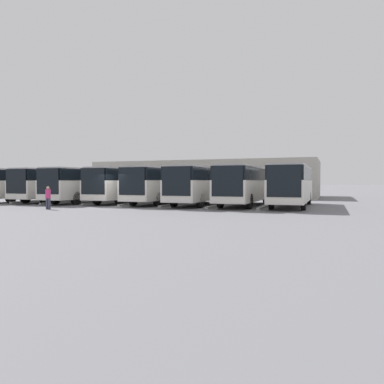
# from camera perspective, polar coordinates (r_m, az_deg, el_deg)

# --- Properties ---
(ground_plane) EXTENTS (600.00, 600.00, 0.00)m
(ground_plane) POSITION_cam_1_polar(r_m,az_deg,el_deg) (29.13, -12.28, -2.29)
(ground_plane) COLOR slate
(bus_0) EXTENTS (2.53, 11.24, 3.14)m
(bus_0) POSITION_cam_1_polar(r_m,az_deg,el_deg) (30.05, 15.02, 1.17)
(bus_0) COLOR silver
(bus_0) RESTS_ON ground_plane
(curb_divider_0) EXTENTS (0.28, 5.59, 0.15)m
(curb_divider_0) POSITION_cam_1_polar(r_m,az_deg,el_deg) (28.71, 11.02, -2.19)
(curb_divider_0) COLOR #B2B2AD
(curb_divider_0) RESTS_ON ground_plane
(bus_1) EXTENTS (2.53, 11.24, 3.14)m
(bus_1) POSITION_cam_1_polar(r_m,az_deg,el_deg) (30.45, 8.09, 1.21)
(bus_1) COLOR silver
(bus_1) RESTS_ON ground_plane
(curb_divider_1) EXTENTS (0.28, 5.59, 0.15)m
(curb_divider_1) POSITION_cam_1_polar(r_m,az_deg,el_deg) (29.37, 3.87, -2.08)
(curb_divider_1) COLOR #B2B2AD
(curb_divider_1) RESTS_ON ground_plane
(bus_2) EXTENTS (2.53, 11.24, 3.14)m
(bus_2) POSITION_cam_1_polar(r_m,az_deg,el_deg) (31.39, 1.50, 1.23)
(bus_2) COLOR silver
(bus_2) RESTS_ON ground_plane
(curb_divider_2) EXTENTS (0.28, 5.59, 0.15)m
(curb_divider_2) POSITION_cam_1_polar(r_m,az_deg,el_deg) (30.57, -2.78, -1.94)
(curb_divider_2) COLOR #B2B2AD
(curb_divider_2) RESTS_ON ground_plane
(bus_3) EXTENTS (2.53, 11.24, 3.14)m
(bus_3) POSITION_cam_1_polar(r_m,az_deg,el_deg) (33.00, -4.40, 1.24)
(bus_3) COLOR silver
(bus_3) RESTS_ON ground_plane
(curb_divider_3) EXTENTS (0.28, 5.59, 0.15)m
(curb_divider_3) POSITION_cam_1_polar(r_m,az_deg,el_deg) (32.41, -8.58, -1.76)
(curb_divider_3) COLOR #B2B2AD
(curb_divider_3) RESTS_ON ground_plane
(bus_4) EXTENTS (2.53, 11.24, 3.14)m
(bus_4) POSITION_cam_1_polar(r_m,az_deg,el_deg) (35.01, -9.61, 1.24)
(bus_4) COLOR silver
(bus_4) RESTS_ON ground_plane
(curb_divider_4) EXTENTS (0.28, 5.59, 0.15)m
(curb_divider_4) POSITION_cam_1_polar(r_m,az_deg,el_deg) (34.64, -13.61, -1.57)
(curb_divider_4) COLOR #B2B2AD
(curb_divider_4) RESTS_ON ground_plane
(bus_5) EXTENTS (2.53, 11.24, 3.14)m
(bus_5) POSITION_cam_1_polar(r_m,az_deg,el_deg) (36.31, -15.31, 1.22)
(bus_5) COLOR silver
(bus_5) RESTS_ON ground_plane
(curb_divider_5) EXTENTS (0.28, 5.59, 0.15)m
(curb_divider_5) POSITION_cam_1_polar(r_m,az_deg,el_deg) (36.17, -19.19, -1.49)
(curb_divider_5) COLOR #B2B2AD
(curb_divider_5) RESTS_ON ground_plane
(bus_6) EXTENTS (2.53, 11.24, 3.14)m
(bus_6) POSITION_cam_1_polar(r_m,az_deg,el_deg) (38.86, -19.37, 1.20)
(bus_6) COLOR silver
(bus_6) RESTS_ON ground_plane
(curb_divider_6) EXTENTS (0.28, 5.59, 0.15)m
(curb_divider_6) POSITION_cam_1_polar(r_m,az_deg,el_deg) (38.90, -22.99, -1.32)
(curb_divider_6) COLOR #B2B2AD
(curb_divider_6) RESTS_ON ground_plane
(bus_7) EXTENTS (2.53, 11.24, 3.14)m
(bus_7) POSITION_cam_1_polar(r_m,az_deg,el_deg) (41.17, -23.48, 1.17)
(bus_7) COLOR silver
(bus_7) RESTS_ON ground_plane
(pedestrian) EXTENTS (0.38, 0.36, 1.61)m
(pedestrian) POSITION_cam_1_polar(r_m,az_deg,el_deg) (28.09, -21.08, -0.72)
(pedestrian) COLOR #38384C
(pedestrian) RESTS_ON ground_plane
(station_building) EXTENTS (28.46, 14.01, 4.61)m
(station_building) POSITION_cam_1_polar(r_m,az_deg,el_deg) (50.10, 2.28, 1.98)
(station_building) COLOR #A8A399
(station_building) RESTS_ON ground_plane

